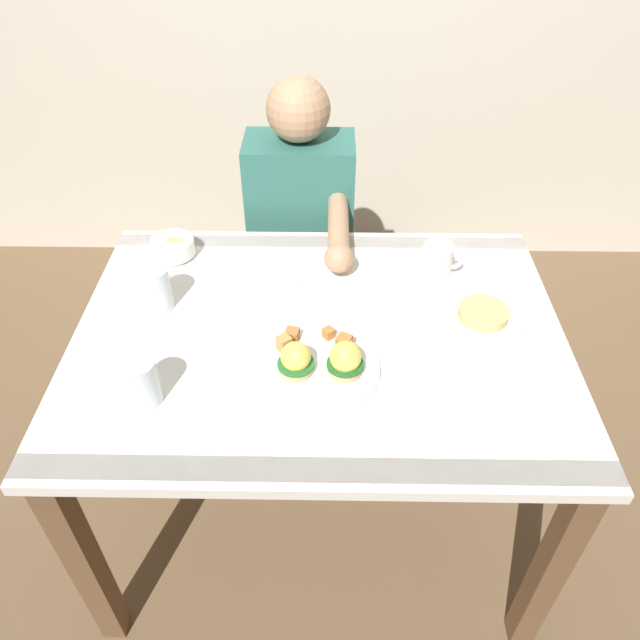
% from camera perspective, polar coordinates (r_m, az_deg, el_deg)
% --- Properties ---
extents(ground_plane, '(6.00, 6.00, 0.00)m').
position_cam_1_polar(ground_plane, '(2.05, -0.07, -16.70)').
color(ground_plane, brown).
extents(dining_table, '(1.20, 0.90, 0.74)m').
position_cam_1_polar(dining_table, '(1.55, -0.09, -4.08)').
color(dining_table, white).
rests_on(dining_table, ground_plane).
extents(eggs_benedict_plate, '(0.27, 0.27, 0.09)m').
position_cam_1_polar(eggs_benedict_plate, '(1.37, 0.12, -4.08)').
color(eggs_benedict_plate, white).
rests_on(eggs_benedict_plate, dining_table).
extents(fruit_bowl, '(0.12, 0.12, 0.06)m').
position_cam_1_polar(fruit_bowl, '(1.77, -13.65, 6.65)').
color(fruit_bowl, white).
rests_on(fruit_bowl, dining_table).
extents(coffee_mug, '(0.11, 0.08, 0.09)m').
position_cam_1_polar(coffee_mug, '(1.66, 11.07, 5.59)').
color(coffee_mug, white).
rests_on(coffee_mug, dining_table).
extents(fork, '(0.05, 0.16, 0.00)m').
position_cam_1_polar(fork, '(1.60, -2.14, 2.56)').
color(fork, silver).
rests_on(fork, dining_table).
extents(water_glass_near, '(0.08, 0.08, 0.12)m').
position_cam_1_polar(water_glass_near, '(1.58, -15.24, 2.74)').
color(water_glass_near, silver).
rests_on(water_glass_near, dining_table).
extents(water_glass_far, '(0.08, 0.08, 0.11)m').
position_cam_1_polar(water_glass_far, '(1.35, -16.42, -5.86)').
color(water_glass_far, silver).
rests_on(water_glass_far, dining_table).
extents(side_plate, '(0.20, 0.20, 0.04)m').
position_cam_1_polar(side_plate, '(1.56, 15.08, 0.35)').
color(side_plate, white).
rests_on(side_plate, dining_table).
extents(diner_person, '(0.34, 0.54, 1.14)m').
position_cam_1_polar(diner_person, '(2.02, -1.74, 8.44)').
color(diner_person, '#33333D').
rests_on(diner_person, ground_plane).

